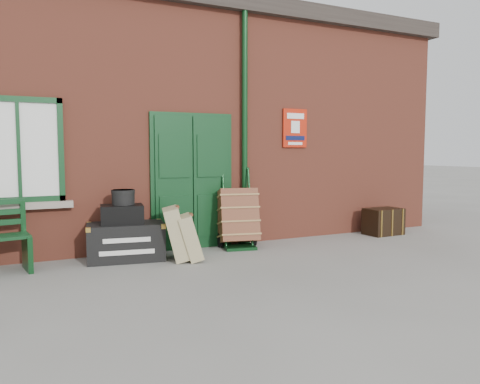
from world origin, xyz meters
TOP-DOWN VIEW (x-y plane):
  - ground at (0.00, 0.00)m, footprint 80.00×80.00m
  - station_building at (-0.00, 3.49)m, footprint 10.30×4.30m
  - houdini_trunk at (-1.50, 1.08)m, footprint 1.19×0.78m
  - strongbox at (-1.55, 1.08)m, footprint 0.67×0.53m
  - hatbox at (-1.52, 1.11)m, footprint 0.38×0.38m
  - suitcase_back at (-0.82, 0.74)m, footprint 0.52×0.64m
  - suitcase_front at (-0.64, 0.64)m, footprint 0.49×0.58m
  - porter_trolley at (0.42, 1.21)m, footprint 0.77×0.81m
  - dark_trunk at (3.51, 1.08)m, footprint 0.73×0.49m

SIDE VIEW (x-z plane):
  - ground at x=0.00m, z-range 0.00..0.00m
  - dark_trunk at x=3.51m, z-range 0.00..0.51m
  - houdini_trunk at x=-1.50m, z-range 0.00..0.56m
  - suitcase_front at x=-0.64m, z-range 0.00..0.70m
  - suitcase_back at x=-0.82m, z-range 0.00..0.81m
  - porter_trolley at x=0.42m, z-range -0.15..1.17m
  - strongbox at x=-1.55m, z-range 0.56..0.84m
  - hatbox at x=-1.52m, z-range 0.84..1.06m
  - station_building at x=0.00m, z-range -0.02..4.34m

